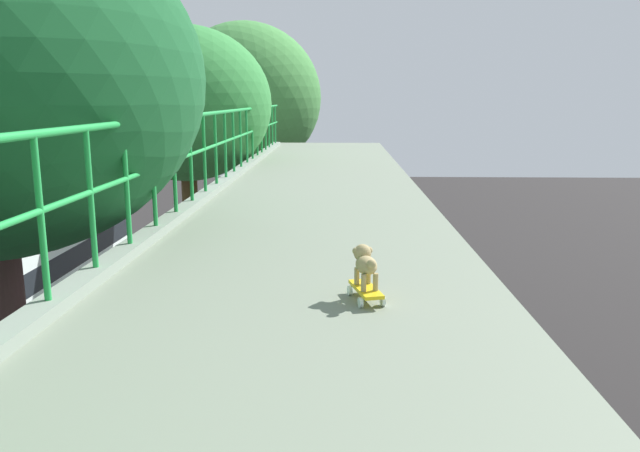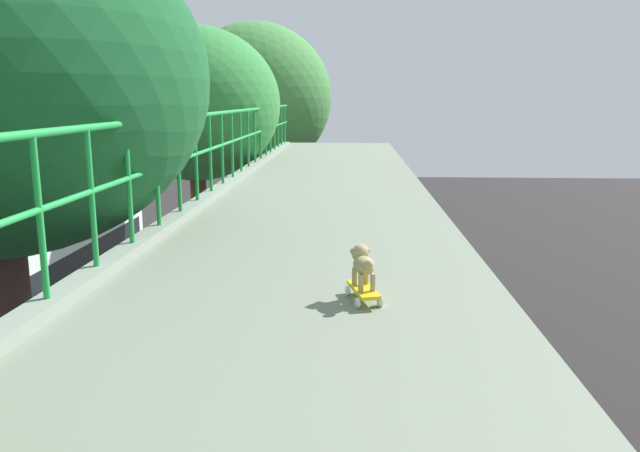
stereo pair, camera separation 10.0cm
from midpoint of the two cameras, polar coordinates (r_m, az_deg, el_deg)
The scene contains 5 objects.
city_bus at distance 22.82m, azimuth -23.85°, elevation -3.48°, with size 2.59×10.22×3.48m.
roadside_tree_far at distance 14.46m, azimuth -12.35°, elevation 10.57°, with size 3.81×3.81×9.10m.
roadside_tree_farthest at distance 23.77m, azimuth -6.96°, elevation 11.45°, with size 5.62×5.62×10.27m.
toy_skateboard at distance 4.26m, azimuth 3.54°, elevation -5.93°, with size 0.25×0.43×0.09m.
small_dog at distance 4.23m, azimuth 3.48°, elevation -3.33°, with size 0.19×0.32×0.28m.
Camera 1 is at (1.61, -0.58, 7.51)m, focal length 34.98 mm.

